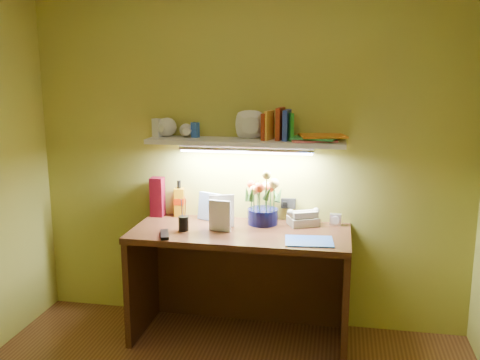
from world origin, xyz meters
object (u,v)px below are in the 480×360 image
desk (240,285)px  desk_clock (336,219)px  telephone (303,217)px  whisky_bottle (179,198)px  flower_bouquet (263,198)px

desk → desk_clock: size_ratio=18.44×
desk → telephone: (0.39, 0.20, 0.43)m
telephone → whisky_bottle: 0.88m
whisky_bottle → telephone: bearing=-3.9°
flower_bouquet → telephone: bearing=4.0°
telephone → desk_clock: (0.21, 0.04, -0.02)m
flower_bouquet → telephone: size_ratio=1.91×
desk → whisky_bottle: bearing=152.1°
telephone → desk: bearing=-178.2°
flower_bouquet → desk_clock: size_ratio=4.73×
desk_clock → whisky_bottle: (-1.08, 0.02, 0.09)m
desk → flower_bouquet: (0.12, 0.18, 0.55)m
flower_bouquet → desk_clock: (0.48, 0.06, -0.14)m
flower_bouquet → telephone: (0.27, 0.02, -0.12)m
telephone → whisky_bottle: whisky_bottle is taller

